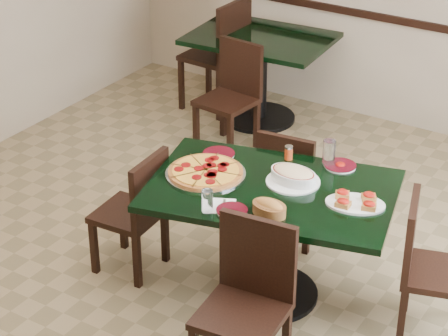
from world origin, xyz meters
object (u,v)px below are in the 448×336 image
Objects in this scene: main_table at (271,215)px; bruschetta_platter at (355,201)px; bread_basket at (269,208)px; pepperoni_pizza at (206,172)px; back_table at (260,62)px; chair_near at (249,295)px; chair_left at (138,208)px; lasagna_casserole at (293,176)px; back_chair_left at (222,49)px; chair_right at (426,262)px; chair_far at (290,181)px; back_chair_near at (233,90)px.

bruschetta_platter is at bearing -5.21° from main_table.
pepperoni_pizza is at bearing 165.95° from bread_basket.
bruschetta_platter reaches higher than back_table.
bruschetta_platter is (0.24, 0.73, 0.27)m from chair_near.
chair_near reaches higher than back_table.
chair_near is 1.11× the size of chair_left.
lasagna_casserole is (0.89, 0.31, 0.34)m from chair_left.
back_chair_left is 4.71× the size of bread_basket.
chair_far is at bearing 51.74° from chair_right.
lasagna_casserole is at bearing 43.29° from main_table.
lasagna_casserole reaches higher than chair_far.
chair_near is at bearing 37.38° from back_chair_left.
back_chair_near reaches higher than chair_far.
chair_near is 1.15m from chair_left.
lasagna_casserole is (1.32, -1.48, 0.32)m from back_chair_near.
pepperoni_pizza is (0.85, -1.67, 0.29)m from back_chair_near.
chair_left reaches higher than back_table.
chair_right is at bearing 9.08° from lasagna_casserole.
lasagna_casserole is (-0.81, -0.06, 0.33)m from chair_right.
chair_right is at bearing 152.35° from chair_far.
chair_far is (1.13, -1.55, -0.07)m from back_table.
chair_near is 1.07× the size of chair_right.
main_table is at bearing 99.81° from chair_left.
pepperoni_pizza is 1.22× the size of bruschetta_platter.
chair_far is 1.46m from back_chair_near.
chair_far is at bearing -37.26° from back_chair_near.
back_chair_left is 2.71m from lasagna_casserole.
chair_near is at bearing -83.91° from main_table.
lasagna_casserole reaches higher than main_table.
back_chair_left reaches higher than chair_far.
chair_far is 2.12× the size of bruschetta_platter.
pepperoni_pizza is 0.51m from lasagna_casserole.
back_table is 1.42× the size of chair_right.
chair_right is 3.25m from back_chair_left.
bruschetta_platter is at bearing -35.05° from back_chair_near.
pepperoni_pizza is 2.23× the size of bread_basket.
chair_far is 0.77m from pepperoni_pizza.
back_chair_near is (-1.49, 2.25, -0.02)m from chair_near.
pepperoni_pizza is at bearing 132.00° from chair_near.
bread_basket is 0.55× the size of bruschetta_platter.
back_chair_left reaches higher than chair_near.
back_chair_near is 1.83× the size of pepperoni_pizza.
main_table is at bearing -62.48° from back_table.
chair_far is 0.82× the size of back_chair_left.
chair_near is at bearing -42.08° from pepperoni_pizza.
chair_far is at bearing 93.87° from main_table.
back_chair_near reaches higher than lasagna_casserole.
back_chair_near is 4.09× the size of bread_basket.
chair_near is at bearing -50.22° from back_chair_near.
main_table is at bearing -117.54° from lasagna_casserole.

